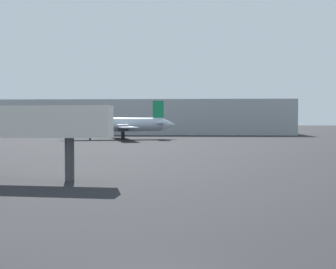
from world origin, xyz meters
name	(u,v)px	position (x,y,z in m)	size (l,w,h in m)	color
airplane_far_left	(119,125)	(-16.36, 86.27, 3.34)	(26.51, 24.05, 8.82)	#B2BCCC
terminal_building	(150,117)	(-13.41, 123.56, 5.13)	(85.34, 23.18, 10.26)	#999EA3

